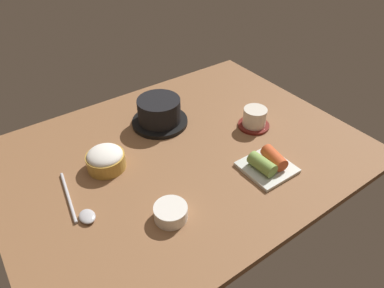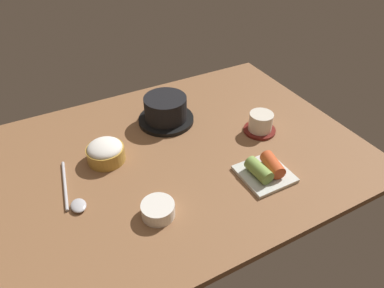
{
  "view_description": "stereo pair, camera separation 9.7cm",
  "coord_description": "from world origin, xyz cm",
  "px_view_note": "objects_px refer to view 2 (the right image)",
  "views": [
    {
      "loc": [
        -41.74,
        -63.51,
        65.38
      ],
      "look_at": [
        2.0,
        -2.0,
        5.0
      ],
      "focal_mm": 32.44,
      "sensor_mm": 36.0,
      "label": 1
    },
    {
      "loc": [
        -33.54,
        -68.59,
        65.38
      ],
      "look_at": [
        2.0,
        -2.0,
        5.0
      ],
      "focal_mm": 32.44,
      "sensor_mm": 36.0,
      "label": 2
    }
  ],
  "objects_px": {
    "kimchi_plate": "(265,170)",
    "side_bowl_near": "(158,209)",
    "rice_bowl": "(105,152)",
    "spoon": "(74,198)",
    "stone_pot": "(166,110)",
    "tea_cup_with_saucer": "(260,123)"
  },
  "relations": [
    {
      "from": "rice_bowl",
      "to": "side_bowl_near",
      "type": "relative_size",
      "value": 1.31
    },
    {
      "from": "stone_pot",
      "to": "side_bowl_near",
      "type": "relative_size",
      "value": 2.23
    },
    {
      "from": "tea_cup_with_saucer",
      "to": "kimchi_plate",
      "type": "relative_size",
      "value": 0.77
    },
    {
      "from": "rice_bowl",
      "to": "side_bowl_near",
      "type": "height_order",
      "value": "rice_bowl"
    },
    {
      "from": "side_bowl_near",
      "to": "rice_bowl",
      "type": "bearing_deg",
      "value": 100.92
    },
    {
      "from": "tea_cup_with_saucer",
      "to": "kimchi_plate",
      "type": "xyz_separation_m",
      "value": [
        -0.11,
        -0.16,
        -0.01
      ]
    },
    {
      "from": "kimchi_plate",
      "to": "side_bowl_near",
      "type": "distance_m",
      "value": 0.3
    },
    {
      "from": "tea_cup_with_saucer",
      "to": "kimchi_plate",
      "type": "bearing_deg",
      "value": -122.89
    },
    {
      "from": "rice_bowl",
      "to": "spoon",
      "type": "relative_size",
      "value": 0.51
    },
    {
      "from": "tea_cup_with_saucer",
      "to": "kimchi_plate",
      "type": "distance_m",
      "value": 0.2
    },
    {
      "from": "side_bowl_near",
      "to": "spoon",
      "type": "xyz_separation_m",
      "value": [
        -0.16,
        0.14,
        -0.01
      ]
    },
    {
      "from": "stone_pot",
      "to": "rice_bowl",
      "type": "xyz_separation_m",
      "value": [
        -0.22,
        -0.09,
        -0.01
      ]
    },
    {
      "from": "stone_pot",
      "to": "tea_cup_with_saucer",
      "type": "relative_size",
      "value": 1.79
    },
    {
      "from": "rice_bowl",
      "to": "spoon",
      "type": "bearing_deg",
      "value": -137.54
    },
    {
      "from": "rice_bowl",
      "to": "spoon",
      "type": "distance_m",
      "value": 0.16
    },
    {
      "from": "rice_bowl",
      "to": "stone_pot",
      "type": "bearing_deg",
      "value": 22.6
    },
    {
      "from": "kimchi_plate",
      "to": "spoon",
      "type": "relative_size",
      "value": 0.63
    },
    {
      "from": "stone_pot",
      "to": "rice_bowl",
      "type": "height_order",
      "value": "stone_pot"
    },
    {
      "from": "kimchi_plate",
      "to": "spoon",
      "type": "xyz_separation_m",
      "value": [
        -0.46,
        0.15,
        -0.01
      ]
    },
    {
      "from": "spoon",
      "to": "side_bowl_near",
      "type": "bearing_deg",
      "value": -40.61
    },
    {
      "from": "rice_bowl",
      "to": "tea_cup_with_saucer",
      "type": "distance_m",
      "value": 0.46
    },
    {
      "from": "kimchi_plate",
      "to": "side_bowl_near",
      "type": "xyz_separation_m",
      "value": [
        -0.3,
        0.01,
        0.0
      ]
    }
  ]
}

